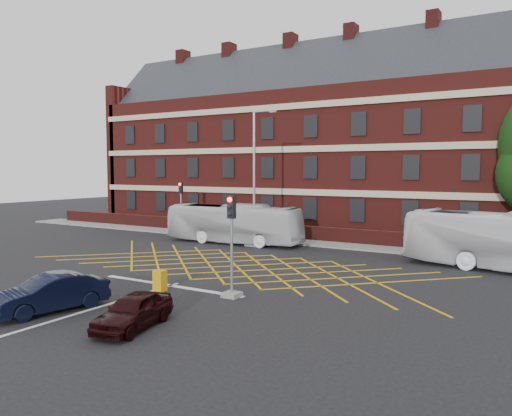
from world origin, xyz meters
The scene contains 15 objects.
ground centered at (0.00, 0.00, 0.00)m, with size 120.00×120.00×0.00m, color black.
victorian_building centered at (0.25, 22.00, 7.84)m, with size 51.00×12.17×20.40m.
boundary_wall centered at (0.00, 13.00, 0.55)m, with size 56.00×0.50×1.10m, color #471412.
far_pavement centered at (0.00, 12.00, 0.06)m, with size 60.00×3.00×0.12m, color slate.
box_junction_hatching centered at (0.00, 2.00, 0.01)m, with size 11.50×0.12×0.02m, color #CC990C.
stop_line centered at (0.00, -3.50, 0.01)m, with size 8.00×0.30×0.02m, color silver.
centre_line centered at (0.00, -10.00, 0.01)m, with size 0.15×14.00×0.02m, color silver.
bus_left centered at (-4.86, 9.01, 1.43)m, with size 2.41×10.30×2.87m, color silver.
car_navy centered at (-1.11, -9.07, 0.70)m, with size 1.49×4.27×1.41m, color black.
car_maroon centered at (2.99, -8.85, 0.60)m, with size 1.41×3.50×1.19m, color black.
traffic_light_near centered at (3.56, -3.74, 1.76)m, with size 0.70×0.70×4.27m.
traffic_light_far centered at (-11.76, 11.44, 1.76)m, with size 0.70×0.70×4.27m.
street_lamp centered at (-2.87, 8.72, 3.25)m, with size 2.25×1.00×9.34m.
direction_signs centered at (-11.95, 11.44, 1.38)m, with size 1.10×0.16×2.20m.
utility_cabinet centered at (0.24, -4.49, 0.46)m, with size 0.49×0.42×0.92m, color #CC910C.
Camera 1 is at (15.11, -20.86, 5.38)m, focal length 35.00 mm.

